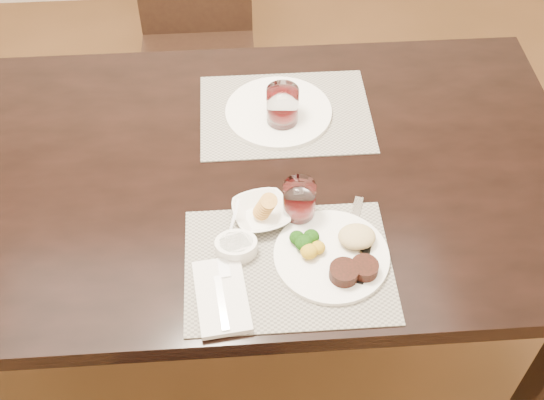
{
  "coord_description": "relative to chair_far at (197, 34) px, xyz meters",
  "views": [
    {
      "loc": [
        0.13,
        -1.2,
        1.99
      ],
      "look_at": [
        0.2,
        -0.17,
        0.82
      ],
      "focal_mm": 45.0,
      "sensor_mm": 36.0,
      "label": 1
    }
  ],
  "objects": [
    {
      "name": "cracker_bowl",
      "position": [
        0.18,
        -1.1,
        0.27
      ],
      "size": [
        0.16,
        0.16,
        0.06
      ],
      "rotation": [
        0.0,
        0.0,
        0.23
      ],
      "color": "white",
      "rests_on": "placemat_near"
    },
    {
      "name": "far_plate",
      "position": [
        0.25,
        -0.74,
        0.26
      ],
      "size": [
        0.29,
        0.29,
        0.01
      ],
      "primitive_type": "cylinder",
      "color": "white",
      "rests_on": "placemat_far"
    },
    {
      "name": "chair_far",
      "position": [
        0.0,
        0.0,
        0.0
      ],
      "size": [
        0.42,
        0.42,
        0.9
      ],
      "color": "black",
      "rests_on": "ground"
    },
    {
      "name": "napkin_fork",
      "position": [
        0.08,
        -1.32,
        0.26
      ],
      "size": [
        0.13,
        0.2,
        0.02
      ],
      "rotation": [
        0.0,
        0.0,
        0.11
      ],
      "color": "white",
      "rests_on": "placemat_near"
    },
    {
      "name": "sauce_ramekin",
      "position": [
        0.12,
        -1.2,
        0.27
      ],
      "size": [
        0.1,
        0.14,
        0.08
      ],
      "rotation": [
        0.0,
        0.0,
        -0.38
      ],
      "color": "white",
      "rests_on": "placemat_near"
    },
    {
      "name": "dining_table",
      "position": [
        0.0,
        -0.93,
        0.16
      ],
      "size": [
        2.0,
        1.0,
        0.75
      ],
      "color": "black",
      "rests_on": "ground"
    },
    {
      "name": "placemat_far",
      "position": [
        0.27,
        -0.74,
        0.25
      ],
      "size": [
        0.46,
        0.34,
        0.0
      ],
      "primitive_type": "cube",
      "color": "gray",
      "rests_on": "dining_table"
    },
    {
      "name": "dinner_plate",
      "position": [
        0.34,
        -1.23,
        0.27
      ],
      "size": [
        0.26,
        0.26,
        0.05
      ],
      "rotation": [
        0.0,
        0.0,
        -0.16
      ],
      "color": "white",
      "rests_on": "placemat_near"
    },
    {
      "name": "wine_glass_far",
      "position": [
        0.25,
        -0.78,
        0.3
      ],
      "size": [
        0.08,
        0.08,
        0.12
      ],
      "rotation": [
        0.0,
        0.0,
        0.41
      ],
      "color": "silver",
      "rests_on": "placemat_far"
    },
    {
      "name": "placemat_near",
      "position": [
        0.23,
        -1.24,
        0.25
      ],
      "size": [
        0.46,
        0.34,
        0.0
      ],
      "primitive_type": "cube",
      "color": "gray",
      "rests_on": "dining_table"
    },
    {
      "name": "wine_glass_near",
      "position": [
        0.27,
        -1.1,
        0.3
      ],
      "size": [
        0.08,
        0.08,
        0.1
      ],
      "rotation": [
        0.0,
        0.0,
        -0.1
      ],
      "color": "silver",
      "rests_on": "placemat_near"
    },
    {
      "name": "steak_knife",
      "position": [
        0.39,
        -1.23,
        0.26
      ],
      "size": [
        0.07,
        0.26,
        0.01
      ],
      "rotation": [
        0.0,
        0.0,
        -0.33
      ],
      "color": "white",
      "rests_on": "placemat_near"
    },
    {
      "name": "ground_plane",
      "position": [
        0.0,
        -0.93,
        -0.5
      ],
      "size": [
        4.5,
        4.5,
        0.0
      ],
      "primitive_type": "plane",
      "color": "#442C15",
      "rests_on": "ground"
    }
  ]
}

